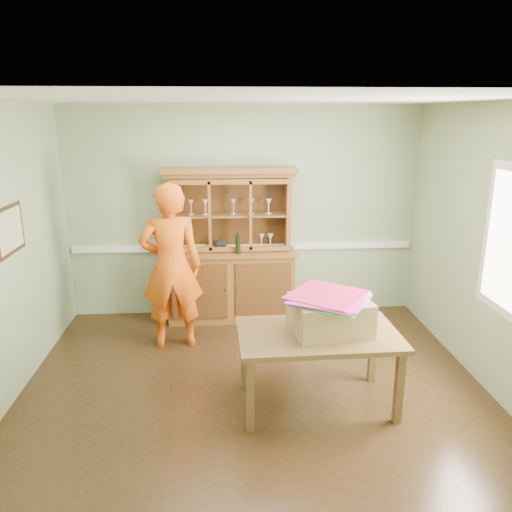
{
  "coord_description": "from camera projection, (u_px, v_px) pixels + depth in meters",
  "views": [
    {
      "loc": [
        -0.28,
        -4.33,
        2.59
      ],
      "look_at": [
        0.05,
        0.4,
        1.23
      ],
      "focal_mm": 35.0,
      "sensor_mm": 36.0,
      "label": 1
    }
  ],
  "objects": [
    {
      "name": "floor",
      "position": [
        254.0,
        387.0,
        4.89
      ],
      "size": [
        4.5,
        4.5,
        0.0
      ],
      "primitive_type": "plane",
      "color": "#432915",
      "rests_on": "ground"
    },
    {
      "name": "ceiling",
      "position": [
        254.0,
        99.0,
        4.14
      ],
      "size": [
        4.5,
        4.5,
        0.0
      ],
      "primitive_type": "plane",
      "rotation": [
        3.14,
        0.0,
        0.0
      ],
      "color": "white",
      "rests_on": "wall_back"
    },
    {
      "name": "wall_back",
      "position": [
        244.0,
        213.0,
        6.43
      ],
      "size": [
        4.5,
        0.0,
        4.5
      ],
      "primitive_type": "plane",
      "rotation": [
        1.57,
        0.0,
        0.0
      ],
      "color": "#90A87E",
      "rests_on": "floor"
    },
    {
      "name": "wall_right",
      "position": [
        494.0,
        251.0,
        4.66
      ],
      "size": [
        0.0,
        4.0,
        4.0
      ],
      "primitive_type": "plane",
      "rotation": [
        1.57,
        0.0,
        -1.57
      ],
      "color": "#90A87E",
      "rests_on": "floor"
    },
    {
      "name": "wall_front",
      "position": [
        279.0,
        360.0,
        2.59
      ],
      "size": [
        4.5,
        0.0,
        4.5
      ],
      "primitive_type": "plane",
      "rotation": [
        -1.57,
        0.0,
        0.0
      ],
      "color": "#90A87E",
      "rests_on": "floor"
    },
    {
      "name": "chair_rail",
      "position": [
        244.0,
        247.0,
        6.53
      ],
      "size": [
        4.41,
        0.05,
        0.08
      ],
      "primitive_type": "cube",
      "color": "white",
      "rests_on": "wall_back"
    },
    {
      "name": "framed_map",
      "position": [
        11.0,
        230.0,
        4.6
      ],
      "size": [
        0.03,
        0.6,
        0.46
      ],
      "color": "#362515",
      "rests_on": "wall_left"
    },
    {
      "name": "window_panel",
      "position": [
        512.0,
        243.0,
        4.33
      ],
      "size": [
        0.03,
        0.96,
        1.36
      ],
      "color": "white",
      "rests_on": "wall_right"
    },
    {
      "name": "china_hutch",
      "position": [
        231.0,
        267.0,
        6.39
      ],
      "size": [
        1.66,
        0.55,
        1.95
      ],
      "color": "olive",
      "rests_on": "floor"
    },
    {
      "name": "dining_table",
      "position": [
        318.0,
        341.0,
        4.45
      ],
      "size": [
        1.45,
        0.89,
        0.71
      ],
      "rotation": [
        0.0,
        0.0,
        0.03
      ],
      "color": "brown",
      "rests_on": "floor"
    },
    {
      "name": "cardboard_box",
      "position": [
        330.0,
        315.0,
        4.41
      ],
      "size": [
        0.73,
        0.62,
        0.31
      ],
      "primitive_type": "cube",
      "rotation": [
        0.0,
        0.0,
        0.15
      ],
      "color": "#997E4F",
      "rests_on": "dining_table"
    },
    {
      "name": "kite_stack",
      "position": [
        329.0,
        297.0,
        4.35
      ],
      "size": [
        0.81,
        0.81,
        0.04
      ],
      "rotation": [
        0.0,
        0.0,
        1.03
      ],
      "color": "#39C470",
      "rests_on": "cardboard_box"
    },
    {
      "name": "person",
      "position": [
        171.0,
        267.0,
        5.55
      ],
      "size": [
        0.73,
        0.51,
        1.89
      ],
      "primitive_type": "imported",
      "rotation": [
        0.0,
        0.0,
        3.23
      ],
      "color": "#EE5A0F",
      "rests_on": "floor"
    }
  ]
}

